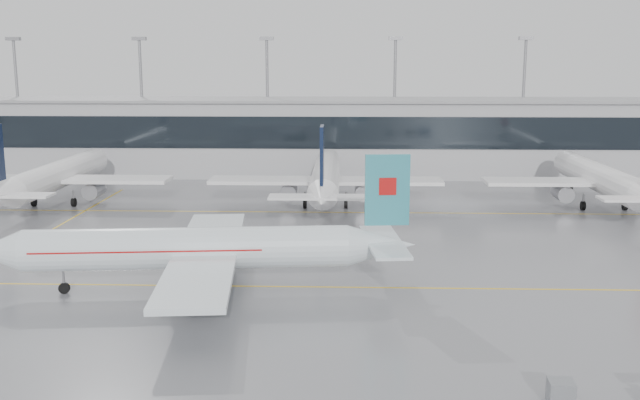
{
  "coord_description": "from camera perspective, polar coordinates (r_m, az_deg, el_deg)",
  "views": [
    {
      "loc": [
        2.28,
        -56.25,
        18.12
      ],
      "look_at": [
        0.0,
        12.0,
        5.0
      ],
      "focal_mm": 40.0,
      "sensor_mm": 36.0,
      "label": 1
    }
  ],
  "objects": [
    {
      "name": "ground",
      "position": [
        59.14,
        -0.39,
        -6.97
      ],
      "size": [
        320.0,
        320.0,
        0.0
      ],
      "primitive_type": "plane",
      "color": "gray",
      "rests_on": "ground"
    },
    {
      "name": "taxi_line_main",
      "position": [
        59.14,
        -0.39,
        -6.96
      ],
      "size": [
        120.0,
        0.25,
        0.01
      ],
      "primitive_type": "cube",
      "color": "yellow",
      "rests_on": "ground"
    },
    {
      "name": "taxi_line_north",
      "position": [
        88.16,
        0.39,
        -0.98
      ],
      "size": [
        120.0,
        0.25,
        0.01
      ],
      "primitive_type": "cube",
      "color": "yellow",
      "rests_on": "ground"
    },
    {
      "name": "taxi_line_cross",
      "position": [
        80.29,
        -21.88,
        -2.96
      ],
      "size": [
        0.25,
        60.0,
        0.01
      ],
      "primitive_type": "cube",
      "color": "yellow",
      "rests_on": "ground"
    },
    {
      "name": "terminal",
      "position": [
        118.89,
        0.81,
        5.02
      ],
      "size": [
        180.0,
        15.0,
        12.0
      ],
      "primitive_type": "cube",
      "color": "#A6A6AA",
      "rests_on": "ground"
    },
    {
      "name": "terminal_glass",
      "position": [
        111.23,
        0.73,
        5.4
      ],
      "size": [
        180.0,
        0.2,
        5.0
      ],
      "primitive_type": "cube",
      "color": "black",
      "rests_on": "ground"
    },
    {
      "name": "terminal_roof",
      "position": [
        118.42,
        0.82,
        8.01
      ],
      "size": [
        182.0,
        16.0,
        0.4
      ],
      "primitive_type": "cube",
      "color": "gray",
      "rests_on": "ground"
    },
    {
      "name": "light_masts",
      "position": [
        124.36,
        0.87,
        8.68
      ],
      "size": [
        156.4,
        1.0,
        22.6
      ],
      "color": "gray",
      "rests_on": "ground"
    },
    {
      "name": "air_canada_jet",
      "position": [
        57.94,
        -9.3,
        -3.91
      ],
      "size": [
        35.48,
        28.22,
        11.01
      ],
      "rotation": [
        0.0,
        0.0,
        3.24
      ],
      "color": "white",
      "rests_on": "ground"
    },
    {
      "name": "parked_jet_b",
      "position": [
        98.42,
        -20.38,
        1.77
      ],
      "size": [
        29.64,
        36.96,
        11.72
      ],
      "rotation": [
        0.0,
        0.0,
        1.57
      ],
      "color": "white",
      "rests_on": "ground"
    },
    {
      "name": "parked_jet_c",
      "position": [
        91.11,
        0.46,
        1.78
      ],
      "size": [
        29.64,
        36.96,
        11.72
      ],
      "rotation": [
        0.0,
        0.0,
        1.57
      ],
      "color": "white",
      "rests_on": "ground"
    },
    {
      "name": "parked_jet_d",
      "position": [
        96.78,
        21.66,
        1.54
      ],
      "size": [
        29.64,
        36.96,
        11.72
      ],
      "rotation": [
        0.0,
        0.0,
        1.57
      ],
      "color": "white",
      "rests_on": "ground"
    },
    {
      "name": "gse_unit",
      "position": [
        41.81,
        18.71,
        -14.39
      ],
      "size": [
        1.44,
        1.35,
        1.36
      ],
      "primitive_type": "cube",
      "rotation": [
        0.0,
        0.0,
        -0.07
      ],
      "color": "slate",
      "rests_on": "ground"
    }
  ]
}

